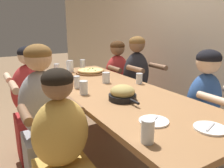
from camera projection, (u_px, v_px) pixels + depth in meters
ground_plane at (112, 160)px, 2.24m from camera, size 18.00×18.00×0.00m
restaurant_back_panel at (214, 2)px, 2.49m from camera, size 10.00×0.06×3.20m
dining_table at (112, 97)px, 2.06m from camera, size 2.39×0.84×0.76m
pizza_board_main at (91, 71)px, 2.73m from camera, size 0.38×0.38×0.05m
skillet_bowl at (123, 94)px, 1.73m from camera, size 0.32×0.22×0.12m
empty_plate_a at (210, 128)px, 1.25m from camera, size 0.19×0.19×0.02m
empty_plate_b at (59, 72)px, 2.75m from camera, size 0.18×0.18×0.02m
empty_plate_c at (154, 121)px, 1.34m from camera, size 0.19×0.19×0.02m
drinking_glass_a at (106, 78)px, 2.26m from camera, size 0.08×0.08×0.11m
drinking_glass_b at (84, 88)px, 1.88m from camera, size 0.07×0.07×0.12m
drinking_glass_c at (70, 67)px, 2.79m from camera, size 0.08×0.08×0.15m
drinking_glass_d at (148, 133)px, 1.10m from camera, size 0.07×0.07×0.13m
drinking_glass_e at (83, 65)px, 2.94m from camera, size 0.07×0.07×0.13m
drinking_glass_f at (69, 66)px, 2.87m from camera, size 0.06×0.06×0.13m
drinking_glass_g at (57, 71)px, 2.54m from camera, size 0.06×0.06×0.15m
drinking_glass_h at (77, 83)px, 2.06m from camera, size 0.06×0.06×0.12m
drinking_glass_i at (139, 79)px, 2.22m from camera, size 0.07×0.07×0.11m
diner_far_midright at (202, 117)px, 1.98m from camera, size 0.51×0.40×1.14m
diner_near_midright at (62, 159)px, 1.42m from camera, size 0.51×0.40×1.10m
diner_far_left at (117, 83)px, 3.19m from camera, size 0.51×0.40×1.13m
diner_far_midleft at (136, 88)px, 2.81m from camera, size 0.51×0.40×1.21m
diner_near_center at (44, 123)px, 1.79m from camera, size 0.51×0.40×1.21m
diner_near_midleft at (32, 110)px, 2.20m from camera, size 0.51×0.40×1.15m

